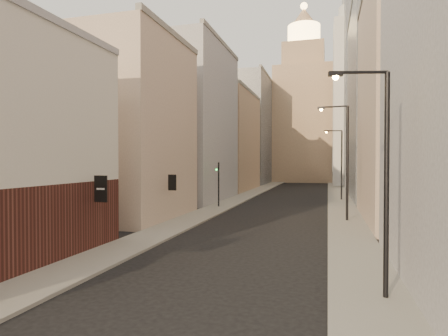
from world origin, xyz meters
TOP-DOWN VIEW (x-y plane):
  - sidewalk_left at (-6.50, 55.00)m, footprint 3.00×140.00m
  - sidewalk_right at (6.50, 55.00)m, footprint 3.00×140.00m
  - left_bldg_beige at (-12.00, 26.00)m, footprint 8.00×12.00m
  - left_bldg_grey at (-12.00, 42.00)m, footprint 8.00×16.00m
  - left_bldg_tan at (-12.00, 60.00)m, footprint 8.00×18.00m
  - left_bldg_wingrid at (-12.00, 80.00)m, footprint 8.00×20.00m
  - right_bldg_beige at (12.00, 30.00)m, footprint 8.00×16.00m
  - right_bldg_wingrid at (12.00, 50.00)m, footprint 8.00×20.00m
  - highrise at (18.00, 78.00)m, footprint 21.00×23.00m
  - clock_tower at (-1.00, 92.00)m, footprint 14.00×14.00m
  - white_tower at (10.00, 78.00)m, footprint 8.00×8.00m
  - streetlamp_near at (6.84, 10.40)m, footprint 2.19×0.68m
  - streetlamp_mid at (6.31, 28.91)m, footprint 2.59×0.42m
  - streetlamp_far at (6.48, 46.46)m, footprint 2.34×0.84m
  - traffic_light_left at (-6.61, 35.14)m, footprint 0.55×0.44m

SIDE VIEW (x-z plane):
  - sidewalk_left at x=-6.50m, z-range 0.00..0.15m
  - sidewalk_right at x=6.50m, z-range 0.00..0.15m
  - traffic_light_left at x=-6.61m, z-range 0.94..5.94m
  - streetlamp_near at x=6.84m, z-range 0.60..9.07m
  - streetlamp_far at x=6.48m, z-range 0.65..9.80m
  - streetlamp_mid at x=6.31m, z-range 0.70..10.56m
  - left_bldg_beige at x=-12.00m, z-range 0.00..16.00m
  - left_bldg_tan at x=-12.00m, z-range 0.00..17.00m
  - left_bldg_grey at x=-12.00m, z-range 0.00..20.00m
  - right_bldg_beige at x=12.00m, z-range 0.00..20.00m
  - left_bldg_wingrid at x=-12.00m, z-range 0.00..24.00m
  - right_bldg_wingrid at x=12.00m, z-range 0.00..26.00m
  - clock_tower at x=-1.00m, z-range -4.82..40.08m
  - white_tower at x=10.00m, z-range -2.14..39.36m
  - highrise at x=18.00m, z-range 0.06..51.26m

